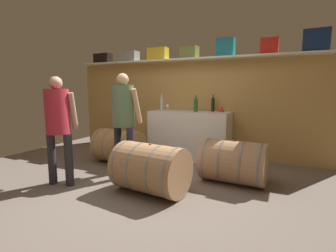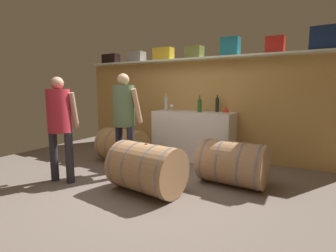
{
  "view_description": "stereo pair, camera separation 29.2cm",
  "coord_description": "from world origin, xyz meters",
  "px_view_note": "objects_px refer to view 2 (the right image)",
  "views": [
    {
      "loc": [
        1.76,
        -2.79,
        1.35
      ],
      "look_at": [
        0.11,
        0.75,
        0.78
      ],
      "focal_mm": 27.26,
      "sensor_mm": 36.0,
      "label": 1
    },
    {
      "loc": [
        2.02,
        -2.66,
        1.35
      ],
      "look_at": [
        0.11,
        0.75,
        0.78
      ],
      "focal_mm": 27.26,
      "sensor_mm": 36.0,
      "label": 2
    }
  ],
  "objects_px": {
    "toolcase_navy": "(324,39)",
    "wine_bottle_dark": "(217,104)",
    "toolcase_olive": "(194,52)",
    "toolcase_black": "(111,59)",
    "wine_bottle_clear": "(166,103)",
    "wine_barrel_far": "(147,168)",
    "tasting_cup": "(121,127)",
    "toolcase_yellow": "(163,54)",
    "wine_bottle_green": "(200,105)",
    "winemaker_pouring": "(124,113)",
    "toolcase_red": "(275,45)",
    "red_funnel": "(226,109)",
    "toolcase_teal": "(230,47)",
    "wine_glass": "(172,106)",
    "visitor_tasting": "(60,119)",
    "toolcase_grey": "(136,57)",
    "wine_barrel_flank": "(233,163)",
    "wine_barrel_near": "(122,145)",
    "work_cabinet": "(193,135)"
  },
  "relations": [
    {
      "from": "wine_barrel_near",
      "to": "winemaker_pouring",
      "type": "height_order",
      "value": "winemaker_pouring"
    },
    {
      "from": "wine_bottle_clear",
      "to": "red_funnel",
      "type": "xyz_separation_m",
      "value": [
        1.13,
        0.25,
        -0.09
      ]
    },
    {
      "from": "toolcase_olive",
      "to": "toolcase_teal",
      "type": "bearing_deg",
      "value": 2.18
    },
    {
      "from": "toolcase_teal",
      "to": "wine_barrel_near",
      "type": "xyz_separation_m",
      "value": [
        -1.68,
        -1.05,
        -1.79
      ]
    },
    {
      "from": "wine_glass",
      "to": "visitor_tasting",
      "type": "height_order",
      "value": "visitor_tasting"
    },
    {
      "from": "wine_bottle_clear",
      "to": "visitor_tasting",
      "type": "relative_size",
      "value": 0.23
    },
    {
      "from": "wine_bottle_dark",
      "to": "wine_glass",
      "type": "bearing_deg",
      "value": -166.09
    },
    {
      "from": "wine_barrel_far",
      "to": "visitor_tasting",
      "type": "distance_m",
      "value": 1.45
    },
    {
      "from": "toolcase_teal",
      "to": "wine_glass",
      "type": "height_order",
      "value": "toolcase_teal"
    },
    {
      "from": "toolcase_black",
      "to": "wine_bottle_clear",
      "type": "height_order",
      "value": "toolcase_black"
    },
    {
      "from": "toolcase_navy",
      "to": "toolcase_red",
      "type": "bearing_deg",
      "value": -175.56
    },
    {
      "from": "wine_bottle_green",
      "to": "wine_barrel_far",
      "type": "xyz_separation_m",
      "value": [
        0.01,
        -1.81,
        -0.73
      ]
    },
    {
      "from": "toolcase_grey",
      "to": "toolcase_red",
      "type": "bearing_deg",
      "value": -0.54
    },
    {
      "from": "toolcase_black",
      "to": "toolcase_grey",
      "type": "relative_size",
      "value": 1.1
    },
    {
      "from": "toolcase_yellow",
      "to": "toolcase_black",
      "type": "bearing_deg",
      "value": -179.08
    },
    {
      "from": "toolcase_teal",
      "to": "toolcase_navy",
      "type": "bearing_deg",
      "value": 0.33
    },
    {
      "from": "toolcase_olive",
      "to": "wine_bottle_dark",
      "type": "relative_size",
      "value": 1.0
    },
    {
      "from": "toolcase_olive",
      "to": "wine_glass",
      "type": "distance_m",
      "value": 1.13
    },
    {
      "from": "toolcase_yellow",
      "to": "wine_barrel_near",
      "type": "relative_size",
      "value": 0.46
    },
    {
      "from": "work_cabinet",
      "to": "visitor_tasting",
      "type": "bearing_deg",
      "value": -119.06
    },
    {
      "from": "toolcase_black",
      "to": "wine_barrel_near",
      "type": "height_order",
      "value": "toolcase_black"
    },
    {
      "from": "toolcase_yellow",
      "to": "toolcase_olive",
      "type": "distance_m",
      "value": 0.69
    },
    {
      "from": "wine_barrel_flank",
      "to": "winemaker_pouring",
      "type": "xyz_separation_m",
      "value": [
        -1.63,
        -0.35,
        0.66
      ]
    },
    {
      "from": "toolcase_teal",
      "to": "winemaker_pouring",
      "type": "relative_size",
      "value": 0.21
    },
    {
      "from": "toolcase_navy",
      "to": "wine_glass",
      "type": "relative_size",
      "value": 3.0
    },
    {
      "from": "toolcase_black",
      "to": "wine_bottle_dark",
      "type": "distance_m",
      "value": 2.78
    },
    {
      "from": "toolcase_olive",
      "to": "red_funnel",
      "type": "distance_m",
      "value": 1.27
    },
    {
      "from": "toolcase_grey",
      "to": "toolcase_olive",
      "type": "relative_size",
      "value": 1.17
    },
    {
      "from": "wine_barrel_near",
      "to": "tasting_cup",
      "type": "distance_m",
      "value": 0.34
    },
    {
      "from": "toolcase_navy",
      "to": "toolcase_olive",
      "type": "bearing_deg",
      "value": -175.56
    },
    {
      "from": "red_funnel",
      "to": "wine_barrel_far",
      "type": "bearing_deg",
      "value": -103.04
    },
    {
      "from": "wine_barrel_near",
      "to": "toolcase_teal",
      "type": "bearing_deg",
      "value": 36.14
    },
    {
      "from": "toolcase_teal",
      "to": "toolcase_grey",
      "type": "bearing_deg",
      "value": -179.67
    },
    {
      "from": "toolcase_navy",
      "to": "red_funnel",
      "type": "height_order",
      "value": "toolcase_navy"
    },
    {
      "from": "wine_bottle_dark",
      "to": "red_funnel",
      "type": "bearing_deg",
      "value": -11.13
    },
    {
      "from": "toolcase_grey",
      "to": "toolcase_teal",
      "type": "relative_size",
      "value": 1.14
    },
    {
      "from": "wine_bottle_dark",
      "to": "wine_glass",
      "type": "height_order",
      "value": "wine_bottle_dark"
    },
    {
      "from": "toolcase_red",
      "to": "visitor_tasting",
      "type": "bearing_deg",
      "value": -137.26
    },
    {
      "from": "toolcase_navy",
      "to": "wine_barrel_near",
      "type": "distance_m",
      "value": 3.75
    },
    {
      "from": "wine_bottle_dark",
      "to": "wine_glass",
      "type": "xyz_separation_m",
      "value": [
        -0.86,
        -0.21,
        -0.06
      ]
    },
    {
      "from": "winemaker_pouring",
      "to": "toolcase_red",
      "type": "bearing_deg",
      "value": 50.95
    },
    {
      "from": "toolcase_teal",
      "to": "wine_barrel_far",
      "type": "distance_m",
      "value": 2.73
    },
    {
      "from": "work_cabinet",
      "to": "wine_barrel_near",
      "type": "distance_m",
      "value": 1.37
    },
    {
      "from": "wine_bottle_clear",
      "to": "wine_bottle_dark",
      "type": "bearing_deg",
      "value": 16.73
    },
    {
      "from": "toolcase_red",
      "to": "wine_bottle_green",
      "type": "height_order",
      "value": "toolcase_red"
    },
    {
      "from": "toolcase_navy",
      "to": "wine_bottle_dark",
      "type": "distance_m",
      "value": 1.95
    },
    {
      "from": "toolcase_grey",
      "to": "wine_glass",
      "type": "height_order",
      "value": "toolcase_grey"
    },
    {
      "from": "toolcase_grey",
      "to": "toolcase_navy",
      "type": "relative_size",
      "value": 0.98
    },
    {
      "from": "toolcase_yellow",
      "to": "wine_bottle_green",
      "type": "xyz_separation_m",
      "value": [
        0.91,
        -0.21,
        -1.0
      ]
    },
    {
      "from": "wine_barrel_far",
      "to": "tasting_cup",
      "type": "height_order",
      "value": "tasting_cup"
    }
  ]
}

